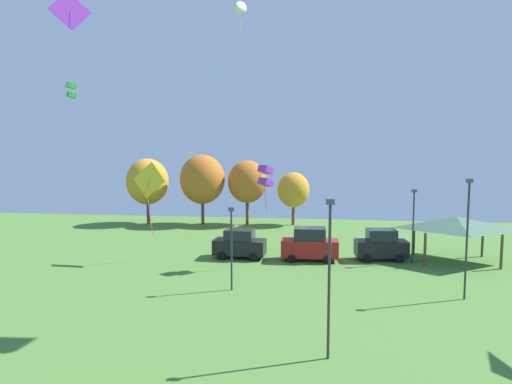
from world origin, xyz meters
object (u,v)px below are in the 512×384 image
(park_pavilion, at_px, (456,223))
(light_post_0, at_px, (329,271))
(treeline_tree_0, at_px, (147,182))
(light_post_1, at_px, (413,221))
(kite_flying_4, at_px, (71,90))
(kite_flying_8, at_px, (266,176))
(light_post_2, at_px, (231,243))
(treeline_tree_2, at_px, (247,182))
(treeline_tree_3, at_px, (293,190))
(parked_car_third_from_left, at_px, (381,245))
(treeline_tree_1, at_px, (202,179))
(light_post_3, at_px, (467,233))
(kite_flying_2, at_px, (240,8))
(parked_car_second_from_left, at_px, (310,245))
(kite_flying_0, at_px, (149,182))
(parked_car_leftmost, at_px, (240,244))
(kite_flying_10, at_px, (70,11))

(park_pavilion, distance_m, light_post_0, 20.83)
(treeline_tree_0, bearing_deg, light_post_1, -29.11)
(kite_flying_4, bearing_deg, kite_flying_8, -11.51)
(park_pavilion, relative_size, light_post_2, 1.34)
(treeline_tree_0, relative_size, treeline_tree_2, 1.03)
(light_post_1, xyz_separation_m, treeline_tree_3, (-10.01, 16.27, 0.79))
(kite_flying_4, distance_m, light_post_0, 29.47)
(parked_car_third_from_left, distance_m, light_post_0, 18.52)
(treeline_tree_1, bearing_deg, kite_flying_4, -117.77)
(kite_flying_4, distance_m, treeline_tree_2, 21.63)
(light_post_1, distance_m, light_post_3, 8.55)
(light_post_0, height_order, light_post_2, light_post_0)
(kite_flying_2, distance_m, light_post_3, 18.58)
(kite_flying_2, relative_size, light_post_2, 0.64)
(kite_flying_8, bearing_deg, light_post_2, -104.62)
(parked_car_second_from_left, distance_m, treeline_tree_1, 20.37)
(kite_flying_2, height_order, treeline_tree_2, kite_flying_2)
(kite_flying_4, xyz_separation_m, kite_flying_8, (16.90, -3.44, -6.90))
(kite_flying_8, bearing_deg, kite_flying_0, 175.53)
(treeline_tree_1, height_order, treeline_tree_2, treeline_tree_1)
(light_post_2, distance_m, light_post_3, 14.03)
(kite_flying_8, distance_m, light_post_3, 14.05)
(kite_flying_4, distance_m, treeline_tree_1, 18.42)
(kite_flying_4, height_order, treeline_tree_0, kite_flying_4)
(kite_flying_8, xyz_separation_m, parked_car_second_from_left, (3.26, 2.36, -5.56))
(light_post_2, height_order, treeline_tree_0, treeline_tree_0)
(treeline_tree_3, bearing_deg, parked_car_leftmost, -102.29)
(kite_flying_8, distance_m, treeline_tree_3, 19.14)
(light_post_1, distance_m, treeline_tree_3, 19.12)
(treeline_tree_1, relative_size, treeline_tree_3, 1.33)
(light_post_0, distance_m, light_post_2, 10.47)
(light_post_1, distance_m, treeline_tree_1, 25.63)
(kite_flying_2, bearing_deg, treeline_tree_2, 97.57)
(kite_flying_10, xyz_separation_m, light_post_0, (18.40, -13.24, -14.98))
(parked_car_third_from_left, distance_m, park_pavilion, 6.01)
(light_post_2, bearing_deg, light_post_0, -56.50)
(light_post_0, bearing_deg, kite_flying_8, 106.29)
(parked_car_second_from_left, bearing_deg, kite_flying_2, -115.33)
(light_post_0, distance_m, treeline_tree_0, 37.93)
(kite_flying_0, distance_m, light_post_1, 20.72)
(light_post_3, bearing_deg, kite_flying_8, 155.08)
(parked_car_leftmost, relative_size, parked_car_third_from_left, 1.02)
(kite_flying_2, height_order, light_post_3, kite_flying_2)
(parked_car_leftmost, distance_m, parked_car_second_from_left, 5.65)
(kite_flying_4, xyz_separation_m, light_post_3, (29.39, -9.24, -9.75))
(kite_flying_4, xyz_separation_m, light_post_1, (28.10, -0.82, -10.47))
(park_pavilion, xyz_separation_m, light_post_1, (-3.42, -0.90, 0.20))
(kite_flying_10, relative_size, treeline_tree_2, 0.40)
(parked_car_second_from_left, bearing_deg, treeline_tree_0, 140.32)
(park_pavilion, bearing_deg, kite_flying_4, -179.85)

